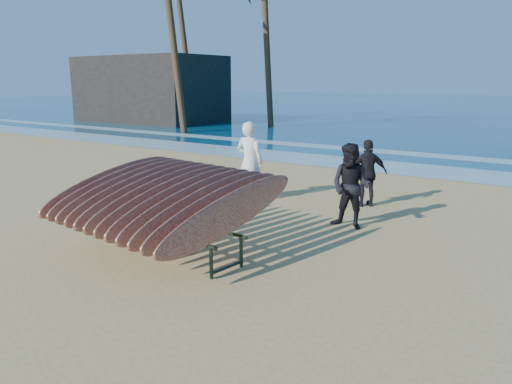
{
  "coord_description": "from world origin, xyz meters",
  "views": [
    {
      "loc": [
        4.84,
        -6.23,
        2.87
      ],
      "look_at": [
        0.0,
        0.8,
        0.95
      ],
      "focal_mm": 35.0,
      "sensor_mm": 36.0,
      "label": 1
    }
  ],
  "objects_px": {
    "surfboard_rack": "(163,198)",
    "person_dark_a": "(351,186)",
    "person_white": "(250,161)",
    "building": "(150,89)",
    "person_dark_b": "(368,173)"
  },
  "relations": [
    {
      "from": "building",
      "to": "person_dark_a",
      "type": "bearing_deg",
      "value": -35.92
    },
    {
      "from": "person_white",
      "to": "person_dark_a",
      "type": "distance_m",
      "value": 3.08
    },
    {
      "from": "surfboard_rack",
      "to": "person_dark_a",
      "type": "bearing_deg",
      "value": 63.53
    },
    {
      "from": "person_dark_b",
      "to": "building",
      "type": "height_order",
      "value": "building"
    },
    {
      "from": "person_dark_a",
      "to": "person_dark_b",
      "type": "distance_m",
      "value": 1.89
    },
    {
      "from": "person_white",
      "to": "building",
      "type": "bearing_deg",
      "value": -42.13
    },
    {
      "from": "surfboard_rack",
      "to": "person_dark_b",
      "type": "xyz_separation_m",
      "value": [
        1.62,
        4.95,
        -0.16
      ]
    },
    {
      "from": "person_white",
      "to": "building",
      "type": "height_order",
      "value": "building"
    },
    {
      "from": "surfboard_rack",
      "to": "person_dark_b",
      "type": "height_order",
      "value": "person_dark_b"
    },
    {
      "from": "surfboard_rack",
      "to": "person_dark_a",
      "type": "relative_size",
      "value": 2.08
    },
    {
      "from": "surfboard_rack",
      "to": "person_white",
      "type": "height_order",
      "value": "person_white"
    },
    {
      "from": "surfboard_rack",
      "to": "person_white",
      "type": "xyz_separation_m",
      "value": [
        -0.96,
        3.88,
        0.02
      ]
    },
    {
      "from": "building",
      "to": "person_dark_b",
      "type": "bearing_deg",
      "value": -33.18
    },
    {
      "from": "surfboard_rack",
      "to": "building",
      "type": "bearing_deg",
      "value": 143.08
    },
    {
      "from": "person_white",
      "to": "person_dark_a",
      "type": "height_order",
      "value": "person_white"
    }
  ]
}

